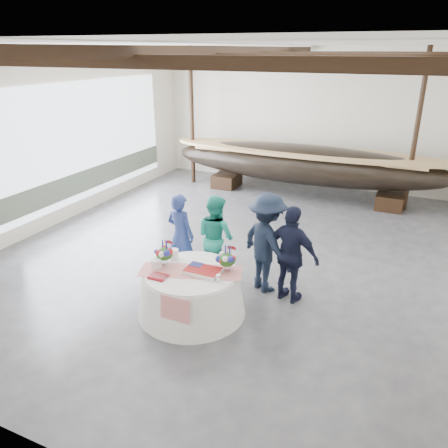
% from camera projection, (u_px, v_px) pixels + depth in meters
% --- Properties ---
extents(floor, '(10.00, 12.00, 0.01)m').
position_uv_depth(floor, '(234.00, 249.00, 10.32)').
color(floor, '#3D3D42').
rests_on(floor, ground).
extents(wall_back, '(10.00, 0.02, 4.50)m').
position_uv_depth(wall_back, '(305.00, 118.00, 14.55)').
color(wall_back, silver).
rests_on(wall_back, ground).
extents(wall_front, '(10.00, 0.02, 4.50)m').
position_uv_depth(wall_front, '(3.00, 279.00, 4.41)').
color(wall_front, silver).
rests_on(wall_front, ground).
extents(wall_left, '(0.02, 12.00, 4.50)m').
position_uv_depth(wall_left, '(58.00, 138.00, 11.39)').
color(wall_left, silver).
rests_on(wall_left, ground).
extents(ceiling, '(10.00, 12.00, 0.01)m').
position_uv_depth(ceiling, '(235.00, 44.00, 8.64)').
color(ceiling, white).
rests_on(ceiling, wall_back).
extents(pavilion_structure, '(9.80, 11.76, 4.50)m').
position_uv_depth(pavilion_structure, '(249.00, 69.00, 9.49)').
color(pavilion_structure, black).
rests_on(pavilion_structure, ground).
extents(open_bay, '(0.03, 7.00, 3.20)m').
position_uv_depth(open_bay, '(88.00, 147.00, 12.37)').
color(open_bay, silver).
rests_on(open_bay, ground).
extents(longboat_display, '(8.83, 1.77, 1.66)m').
position_uv_depth(longboat_display, '(304.00, 164.00, 13.62)').
color(longboat_display, black).
rests_on(longboat_display, ground).
extents(banquet_table, '(1.92, 1.92, 0.82)m').
position_uv_depth(banquet_table, '(192.00, 292.00, 7.72)').
color(banquet_table, white).
rests_on(banquet_table, ground).
extents(tabletop_items, '(1.86, 1.09, 0.40)m').
position_uv_depth(tabletop_items, '(193.00, 261.00, 7.63)').
color(tabletop_items, red).
rests_on(tabletop_items, banquet_table).
extents(guest_woman_blue, '(0.70, 0.52, 1.74)m').
position_uv_depth(guest_woman_blue, '(181.00, 235.00, 8.94)').
color(guest_woman_blue, navy).
rests_on(guest_woman_blue, ground).
extents(guest_woman_teal, '(1.05, 0.95, 1.76)m').
position_uv_depth(guest_woman_teal, '(216.00, 237.00, 8.81)').
color(guest_woman_teal, teal).
rests_on(guest_woman_teal, ground).
extents(guest_man_left, '(1.46, 1.30, 1.97)m').
position_uv_depth(guest_man_left, '(267.00, 243.00, 8.28)').
color(guest_man_left, black).
rests_on(guest_man_left, ground).
extents(guest_man_right, '(1.17, 0.71, 1.86)m').
position_uv_depth(guest_man_right, '(291.00, 255.00, 7.92)').
color(guest_man_right, black).
rests_on(guest_man_right, ground).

